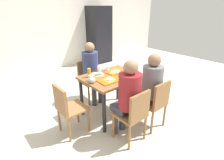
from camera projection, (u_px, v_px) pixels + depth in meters
ground_plane at (112, 113)px, 3.38m from camera, size 10.00×10.00×0.02m
back_wall at (40, 24)px, 5.06m from camera, size 10.00×0.10×2.80m
main_table at (112, 82)px, 3.12m from camera, size 1.02×0.79×0.76m
chair_near_left at (134, 113)px, 2.49m from camera, size 0.40×0.40×0.85m
chair_near_right at (156, 101)px, 2.79m from camera, size 0.40×0.40×0.85m
chair_far_side at (88, 77)px, 3.72m from camera, size 0.40×0.40×0.85m
chair_left_end at (67, 107)px, 2.65m from camera, size 0.40×0.40×0.85m
person_in_red at (128, 94)px, 2.49m from camera, size 0.32×0.42×1.26m
person_in_brown_jacket at (150, 85)px, 2.79m from camera, size 0.32×0.42×1.26m
person_far_side at (91, 68)px, 3.53m from camera, size 0.32×0.42×1.26m
tray_red_near at (109, 81)px, 2.87m from camera, size 0.37×0.28×0.02m
tray_red_far at (115, 72)px, 3.26m from camera, size 0.38×0.29×0.02m
paper_plate_center at (98, 74)px, 3.13m from camera, size 0.22×0.22×0.01m
paper_plate_near_edge at (127, 77)px, 3.01m from camera, size 0.22×0.22×0.01m
pizza_slice_a at (110, 79)px, 2.88m from camera, size 0.25×0.26×0.02m
pizza_slice_b at (115, 71)px, 3.23m from camera, size 0.20×0.15×0.02m
pizza_slice_c at (98, 74)px, 3.10m from camera, size 0.22×0.18×0.02m
plastic_cup_a at (99, 69)px, 3.27m from camera, size 0.07×0.07×0.10m
plastic_cup_b at (127, 79)px, 2.84m from camera, size 0.07×0.07×0.10m
plastic_cup_c at (91, 78)px, 2.85m from camera, size 0.07×0.07×0.10m
plastic_cup_d at (107, 68)px, 3.29m from camera, size 0.07×0.07×0.10m
soda_can at (129, 67)px, 3.32m from camera, size 0.07×0.07×0.12m
condiment_bottle at (89, 73)px, 3.00m from camera, size 0.06×0.06×0.16m
foil_bundle at (92, 80)px, 2.78m from camera, size 0.10×0.10×0.10m
drink_fridge at (99, 35)px, 6.11m from camera, size 0.70×0.60×1.90m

